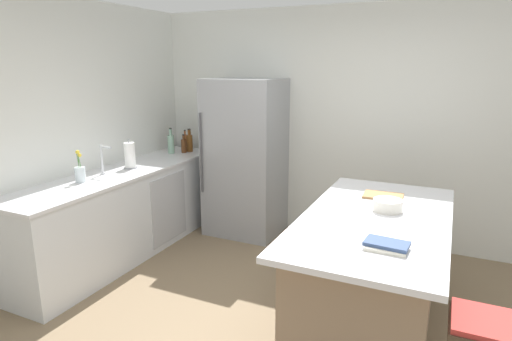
% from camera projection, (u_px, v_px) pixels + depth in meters
% --- Properties ---
extents(wall_rear, '(6.00, 0.10, 2.60)m').
position_uv_depth(wall_rear, '(356.00, 126.00, 4.75)').
color(wall_rear, silver).
rests_on(wall_rear, ground_plane).
extents(wall_left, '(0.10, 6.00, 2.60)m').
position_uv_depth(wall_left, '(25.00, 143.00, 3.77)').
color(wall_left, silver).
rests_on(wall_left, ground_plane).
extents(counter_run_left, '(0.67, 2.68, 0.91)m').
position_uv_depth(counter_run_left, '(125.00, 212.00, 4.51)').
color(counter_run_left, silver).
rests_on(counter_run_left, ground_plane).
extents(kitchen_island, '(1.00, 1.92, 0.92)m').
position_uv_depth(kitchen_island, '(372.00, 274.00, 3.15)').
color(kitchen_island, '#8E755B').
rests_on(kitchen_island, ground_plane).
extents(refrigerator, '(0.83, 0.71, 1.82)m').
position_uv_depth(refrigerator, '(245.00, 158.00, 4.99)').
color(refrigerator, '#93969B').
rests_on(refrigerator, ground_plane).
extents(bar_stool, '(0.36, 0.36, 0.69)m').
position_uv_depth(bar_stool, '(484.00, 341.00, 2.24)').
color(bar_stool, '#473828').
rests_on(bar_stool, ground_plane).
extents(sink_faucet, '(0.15, 0.05, 0.30)m').
position_uv_depth(sink_faucet, '(103.00, 159.00, 4.20)').
color(sink_faucet, silver).
rests_on(sink_faucet, counter_run_left).
extents(flower_vase, '(0.10, 0.10, 0.30)m').
position_uv_depth(flower_vase, '(80.00, 172.00, 3.95)').
color(flower_vase, silver).
rests_on(flower_vase, counter_run_left).
extents(paper_towel_roll, '(0.14, 0.14, 0.31)m').
position_uv_depth(paper_towel_roll, '(130.00, 156.00, 4.47)').
color(paper_towel_roll, gray).
rests_on(paper_towel_roll, counter_run_left).
extents(vinegar_bottle, '(0.06, 0.06, 0.25)m').
position_uv_depth(vinegar_bottle, '(185.00, 142.00, 5.46)').
color(vinegar_bottle, '#994C23').
rests_on(vinegar_bottle, counter_run_left).
extents(whiskey_bottle, '(0.08, 0.08, 0.29)m').
position_uv_depth(whiskey_bottle, '(190.00, 142.00, 5.33)').
color(whiskey_bottle, brown).
rests_on(whiskey_bottle, counter_run_left).
extents(syrup_bottle, '(0.07, 0.07, 0.23)m').
position_uv_depth(syrup_bottle, '(184.00, 145.00, 5.27)').
color(syrup_bottle, '#5B3319').
rests_on(syrup_bottle, counter_run_left).
extents(gin_bottle, '(0.08, 0.08, 0.31)m').
position_uv_depth(gin_bottle, '(171.00, 144.00, 5.22)').
color(gin_bottle, '#8CB79E').
rests_on(gin_bottle, counter_run_left).
extents(cookbook_stack, '(0.26, 0.18, 0.04)m').
position_uv_depth(cookbook_stack, '(387.00, 245.00, 2.51)').
color(cookbook_stack, silver).
rests_on(cookbook_stack, kitchen_island).
extents(mixing_bowl, '(0.22, 0.22, 0.09)m').
position_uv_depth(mixing_bowl, '(388.00, 205.00, 3.15)').
color(mixing_bowl, silver).
rests_on(mixing_bowl, kitchen_island).
extents(cutting_board, '(0.32, 0.23, 0.02)m').
position_uv_depth(cutting_board, '(383.00, 196.00, 3.49)').
color(cutting_board, '#9E7042').
rests_on(cutting_board, kitchen_island).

